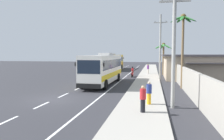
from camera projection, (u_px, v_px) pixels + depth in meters
ground_plane at (55, 99)px, 16.43m from camera, size 160.00×160.00×0.00m
sidewalk_kerb at (147, 83)px, 24.88m from camera, size 3.20×90.00×0.14m
lane_markings at (114, 78)px, 30.35m from camera, size 3.42×71.00×0.01m
boundary_wall at (176, 72)px, 27.98m from camera, size 0.24×60.00×2.25m
coach_bus_foreground at (103, 68)px, 24.32m from camera, size 2.97×10.72×3.68m
coach_bus_far_lane at (113, 61)px, 47.35m from camera, size 3.36×12.36×3.65m
motorcycle_beside_bus at (132, 73)px, 32.23m from camera, size 0.56×1.96×1.63m
pedestrian_near_kerb at (143, 98)px, 12.14m from camera, size 0.36×0.36×1.57m
pedestrian_midwalk at (149, 92)px, 14.08m from camera, size 0.36×0.36×1.55m
pedestrian_far_walk at (148, 69)px, 36.25m from camera, size 0.36×0.36×1.66m
utility_pole_nearest at (174, 40)px, 13.33m from camera, size 1.93×0.24×8.52m
utility_pole_mid at (160, 46)px, 27.99m from camera, size 1.81×0.24×8.82m
palm_nearest at (164, 51)px, 35.34m from camera, size 3.07×3.20×5.49m
palm_second at (183, 33)px, 21.24m from camera, size 2.68×2.65×7.63m
roadside_building at (221, 67)px, 29.02m from camera, size 16.24×8.83×3.48m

